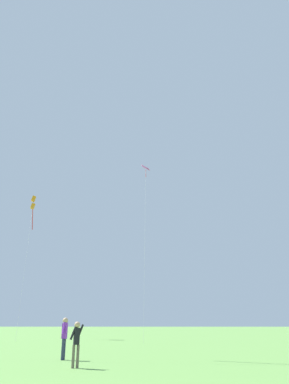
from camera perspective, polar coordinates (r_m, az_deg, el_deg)
The scene contains 4 objects.
kite_orange_box at distance 47.20m, azimuth -16.85°, elevation -1.77°, with size 3.30×9.85×16.30m.
kite_pink_low at distance 41.58m, azimuth 0.17°, elevation 2.17°, with size 1.04×9.44×18.93m.
person_in_blue_jacket at distance 14.14m, azimuth -10.49°, elevation -21.57°, with size 0.47×0.27×1.51m.
person_with_spool at distance 17.29m, azimuth -12.29°, elevation -20.70°, with size 0.23×0.55×1.69m.
Camera 1 is at (2.27, -2.82, 1.44)m, focal length 34.46 mm.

